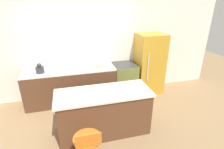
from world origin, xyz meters
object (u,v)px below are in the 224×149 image
object	(u,v)px
refrigerator	(149,64)
stool_chair	(88,146)
oven_range	(124,80)
kettle	(40,69)
mixing_bowl	(100,65)

from	to	relation	value
refrigerator	stool_chair	xyz separation A→B (m)	(-2.05, -2.12, -0.48)
oven_range	kettle	world-z (taller)	kettle
oven_range	refrigerator	distance (m)	0.84
oven_range	refrigerator	bearing A→B (deg)	0.68
oven_range	stool_chair	bearing A→B (deg)	-121.76
mixing_bowl	stool_chair	bearing A→B (deg)	-106.90
stool_chair	kettle	xyz separation A→B (m)	(-0.86, 2.07, 0.64)
refrigerator	stool_chair	bearing A→B (deg)	-134.04
oven_range	kettle	xyz separation A→B (m)	(-2.17, -0.05, 0.56)
oven_range	refrigerator	world-z (taller)	refrigerator
refrigerator	mixing_bowl	distance (m)	1.43
stool_chair	mixing_bowl	distance (m)	2.24
oven_range	kettle	bearing A→B (deg)	-178.80
oven_range	mixing_bowl	xyz separation A→B (m)	(-0.68, -0.05, 0.51)
stool_chair	kettle	world-z (taller)	kettle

